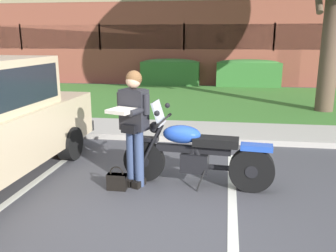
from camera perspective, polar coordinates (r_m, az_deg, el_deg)
ground_plane at (r=4.57m, az=-1.00°, el=-13.87°), size 140.00×140.00×0.00m
curb_strip at (r=7.50m, az=2.85°, el=-2.08°), size 60.00×0.20×0.12m
concrete_walk at (r=8.32m, az=3.39°, el=-0.60°), size 60.00×1.50×0.08m
grass_lawn at (r=12.49m, az=5.04°, el=4.26°), size 60.00×7.03×0.06m
stall_stripe_0 at (r=5.44m, az=-23.29°, el=-10.30°), size 0.23×4.40×0.01m
stall_stripe_1 at (r=4.71m, az=10.39°, el=-13.19°), size 0.23×4.40×0.01m
motorcycle at (r=5.18m, az=5.46°, el=-4.62°), size 2.24×0.82×1.26m
rider_person at (r=5.05m, az=-5.63°, el=1.01°), size 0.56×0.66×1.70m
handbag at (r=5.19m, az=-8.29°, el=-8.70°), size 0.28×0.13×0.36m
hedge_left at (r=16.26m, az=0.38°, el=8.78°), size 2.62×0.90×1.24m
hedge_center_left at (r=16.17m, az=12.83°, el=8.41°), size 2.78×0.90×1.24m
brick_building at (r=22.46m, az=4.13°, el=13.90°), size 23.64×12.09×4.19m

